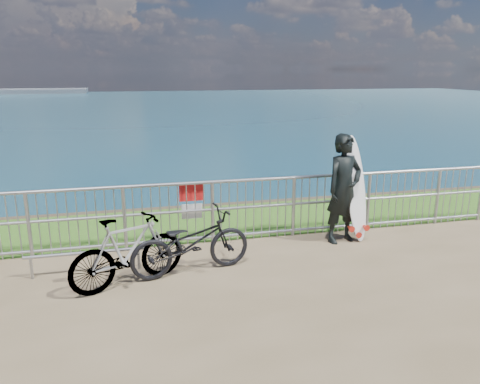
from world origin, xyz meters
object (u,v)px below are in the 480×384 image
object	(u,v)px
surfboard	(356,193)
bicycle_near	(191,242)
surfer	(344,189)
bicycle_far	(128,251)

from	to	relation	value
surfboard	bicycle_near	xyz separation A→B (m)	(-3.05, -0.75, -0.38)
surfer	bicycle_far	size ratio (longest dim) A/B	1.12
surfer	surfboard	size ratio (longest dim) A/B	1.02
bicycle_near	surfboard	bearing A→B (deg)	-87.76
surfer	surfboard	xyz separation A→B (m)	(0.26, 0.04, -0.10)
surfer	bicycle_near	size ratio (longest dim) A/B	1.04
surfboard	bicycle_near	distance (m)	3.16
surfboard	bicycle_far	bearing A→B (deg)	-166.28
surfer	bicycle_near	xyz separation A→B (m)	(-2.79, -0.71, -0.48)
surfer	surfboard	bearing A→B (deg)	-6.48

